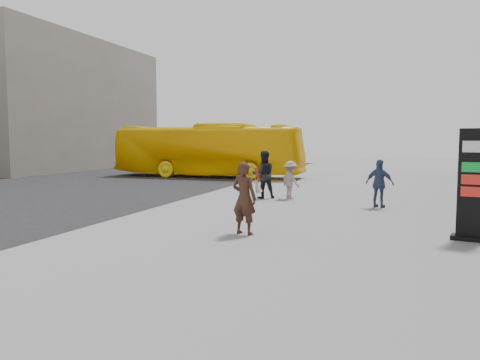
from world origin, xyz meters
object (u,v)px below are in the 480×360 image
(woman, at_px, (244,197))
(pedestrian_c, at_px, (380,184))
(pedestrian_b, at_px, (291,180))
(bus, at_px, (208,150))
(info_pylon, at_px, (473,185))
(pedestrian_a, at_px, (264,175))

(woman, distance_m, pedestrian_c, 6.44)
(pedestrian_b, distance_m, pedestrian_c, 3.66)
(pedestrian_b, bearing_deg, bus, -9.28)
(info_pylon, height_order, woman, info_pylon)
(woman, relative_size, pedestrian_c, 1.08)
(bus, bearing_deg, woman, -154.76)
(info_pylon, relative_size, woman, 1.44)
(pedestrian_b, relative_size, pedestrian_c, 0.90)
(pedestrian_a, distance_m, pedestrian_c, 4.62)
(info_pylon, xyz_separation_m, pedestrian_c, (-2.21, 4.72, -0.46))
(info_pylon, distance_m, pedestrian_a, 8.94)
(woman, bearing_deg, pedestrian_b, -72.96)
(info_pylon, distance_m, pedestrian_c, 5.23)
(bus, distance_m, pedestrian_c, 14.77)
(pedestrian_a, distance_m, pedestrian_b, 1.09)
(bus, xyz_separation_m, pedestrian_a, (6.12, -9.05, -0.70))
(info_pylon, height_order, pedestrian_c, info_pylon)
(woman, height_order, pedestrian_c, woman)
(info_pylon, bearing_deg, pedestrian_a, 150.24)
(info_pylon, bearing_deg, woman, -157.17)
(woman, relative_size, pedestrian_b, 1.21)
(info_pylon, relative_size, pedestrian_b, 1.74)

